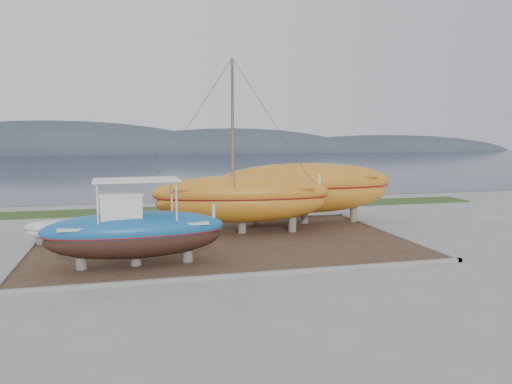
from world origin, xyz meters
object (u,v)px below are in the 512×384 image
object	(u,v)px
orange_sailboat	(242,147)
orange_bare_hull	(305,194)
blue_caique	(135,223)
white_dinghy	(62,232)

from	to	relation	value
orange_sailboat	orange_bare_hull	world-z (taller)	orange_sailboat
blue_caique	orange_sailboat	distance (m)	8.41
orange_sailboat	orange_bare_hull	distance (m)	5.58
white_dinghy	orange_bare_hull	size ratio (longest dim) A/B	0.35
blue_caique	white_dinghy	world-z (taller)	blue_caique
blue_caique	orange_sailboat	world-z (taller)	orange_sailboat
blue_caique	white_dinghy	bearing A→B (deg)	122.28
orange_sailboat	orange_bare_hull	bearing A→B (deg)	32.74
white_dinghy	orange_bare_hull	distance (m)	13.74
blue_caique	orange_bare_hull	size ratio (longest dim) A/B	0.68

